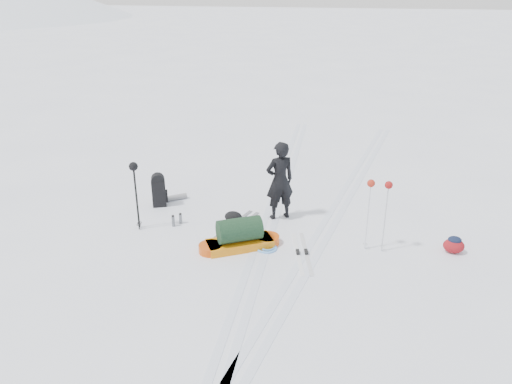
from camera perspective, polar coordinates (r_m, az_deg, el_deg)
ground at (r=10.48m, az=1.02°, el=-5.06°), size 200.00×200.00×0.00m
ski_tracks at (r=11.14m, az=5.10°, el=-3.33°), size 3.38×17.97×0.01m
skier at (r=10.93m, az=2.73°, el=1.29°), size 0.78×0.72×1.78m
pulk_sled at (r=9.94m, az=-1.89°, el=-5.13°), size 1.66×1.28×0.64m
expedition_rucksack at (r=11.96m, az=-10.80°, el=0.17°), size 0.69×0.80×0.81m
ski_poles_black at (r=10.59m, az=-13.75°, el=1.93°), size 0.19×0.21×1.51m
ski_poles_silver at (r=9.70m, az=13.88°, el=-0.04°), size 0.47×0.16×1.48m
touring_skis_grey at (r=10.83m, az=-2.51°, el=-4.01°), size 0.72×1.80×0.07m
touring_skis_white at (r=9.88m, az=5.27°, el=-6.95°), size 0.69×1.67×0.06m
rope_coil at (r=10.00m, az=1.24°, el=-6.34°), size 0.46×0.46×0.05m
small_daypack at (r=10.54m, az=21.68°, el=-5.62°), size 0.51×0.49×0.35m
thermos_pair at (r=11.03m, az=-9.04°, el=-3.15°), size 0.18×0.25×0.26m
stuff_sack at (r=11.04m, az=-2.61°, el=-2.84°), size 0.46×0.39×0.24m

